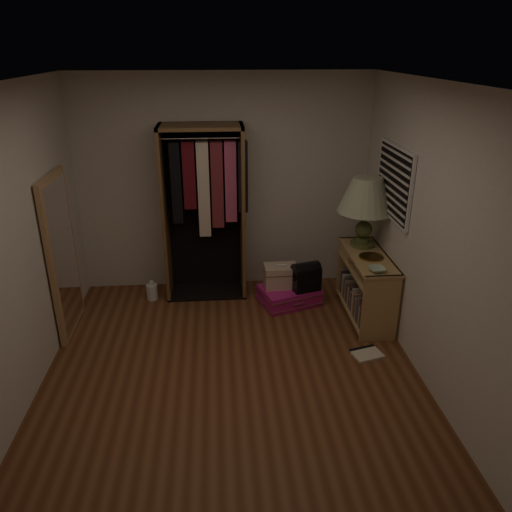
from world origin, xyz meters
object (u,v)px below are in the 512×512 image
open_wardrobe (206,198)px  train_case (281,276)px  black_bag (306,276)px  pink_suitcase (289,295)px  white_jug (152,291)px  console_bookshelf (365,283)px  table_lamp (367,196)px  floor_mirror (62,256)px

open_wardrobe → train_case: bearing=-22.8°
open_wardrobe → black_bag: 1.48m
pink_suitcase → white_jug: size_ratio=3.40×
open_wardrobe → white_jug: (-0.69, -0.17, -1.11)m
pink_suitcase → black_bag: 0.34m
console_bookshelf → white_jug: console_bookshelf is taller
table_lamp → white_jug: bearing=172.5°
pink_suitcase → train_case: train_case is taller
open_wardrobe → pink_suitcase: (0.95, -0.41, -1.11)m
open_wardrobe → white_jug: open_wardrobe is taller
black_bag → white_jug: size_ratio=1.53×
pink_suitcase → table_lamp: bearing=-25.0°
open_wardrobe → train_case: open_wardrobe is taller
train_case → black_bag: size_ratio=1.11×
floor_mirror → train_case: (2.33, 0.41, -0.51)m
pink_suitcase → table_lamp: 1.47m
open_wardrobe → black_bag: open_wardrobe is taller
open_wardrobe → black_bag: size_ratio=5.72×
console_bookshelf → table_lamp: (0.00, 0.23, 0.94)m
open_wardrobe → train_case: 1.27m
floor_mirror → pink_suitcase: (2.43, 0.36, -0.75)m
train_case → table_lamp: 1.35m
train_case → black_bag: (0.28, -0.11, 0.04)m
white_jug → open_wardrobe: bearing=13.8°
console_bookshelf → black_bag: 0.68m
table_lamp → white_jug: 2.76m
open_wardrobe → table_lamp: 1.83m
table_lamp → train_case: bearing=171.5°
open_wardrobe → train_case: size_ratio=5.17×
console_bookshelf → floor_mirror: floor_mirror is taller
floor_mirror → white_jug: bearing=37.2°
console_bookshelf → train_case: size_ratio=2.82×
open_wardrobe → floor_mirror: size_ratio=1.21×
console_bookshelf → black_bag: console_bookshelf is taller
black_bag → table_lamp: size_ratio=0.45×
train_case → open_wardrobe: bearing=155.5°
open_wardrobe → pink_suitcase: open_wardrobe is taller
console_bookshelf → table_lamp: table_lamp is taller
pink_suitcase → console_bookshelf: bearing=-40.6°
black_bag → console_bookshelf: bearing=-38.7°
floor_mirror → table_lamp: floor_mirror is taller
console_bookshelf → black_bag: bearing=157.7°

